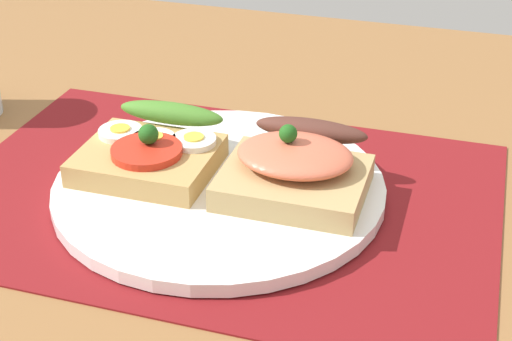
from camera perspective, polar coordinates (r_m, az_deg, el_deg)
name	(u,v)px	position (r cm, az deg, el deg)	size (l,w,h in cm)	color
ground_plane	(220,213)	(61.70, -2.67, -3.18)	(120.00, 90.00, 3.20)	olive
placemat	(220,195)	(60.76, -2.71, -1.80)	(42.92, 30.03, 0.30)	maroon
plate	(219,187)	(60.41, -2.72, -1.25)	(25.88, 25.88, 1.05)	white
sandwich_egg_tomato	(153,149)	(62.20, -7.65, 1.55)	(10.45, 10.38, 4.08)	tan
sandwich_salmon	(297,165)	(58.68, 3.04, 0.39)	(10.80, 10.33, 5.15)	tan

